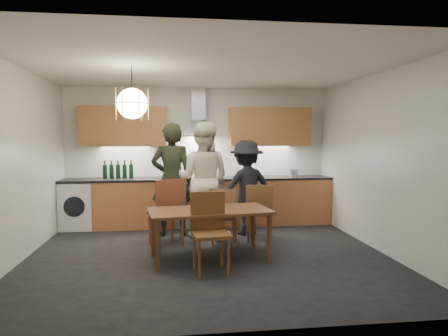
{
  "coord_description": "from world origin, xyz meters",
  "views": [
    {
      "loc": [
        -0.46,
        -5.49,
        1.66
      ],
      "look_at": [
        0.28,
        0.4,
        1.2
      ],
      "focal_mm": 32.0,
      "sensor_mm": 36.0,
      "label": 1
    }
  ],
  "objects": [
    {
      "name": "counter_run",
      "position": [
        0.02,
        1.95,
        0.45
      ],
      "size": [
        5.0,
        0.62,
        0.9
      ],
      "color": "#D58652",
      "rests_on": "ground"
    },
    {
      "name": "chair_front",
      "position": [
        -0.03,
        -0.62,
        0.56
      ],
      "size": [
        0.49,
        0.49,
        0.97
      ],
      "rotation": [
        0.0,
        0.0,
        0.12
      ],
      "color": "brown",
      "rests_on": "ground"
    },
    {
      "name": "person_mid",
      "position": [
        0.01,
        1.09,
        0.96
      ],
      "size": [
        1.1,
        0.97,
        1.91
      ],
      "primitive_type": "imported",
      "rotation": [
        0.0,
        0.0,
        2.84
      ],
      "color": "silver",
      "rests_on": "ground"
    },
    {
      "name": "person_left",
      "position": [
        -0.5,
        1.2,
        0.95
      ],
      "size": [
        0.72,
        0.5,
        1.9
      ],
      "primitive_type": "imported",
      "rotation": [
        0.0,
        0.0,
        3.07
      ],
      "color": "black",
      "rests_on": "ground"
    },
    {
      "name": "wine_bottles",
      "position": [
        -1.49,
        2.0,
        1.07
      ],
      "size": [
        0.55,
        0.08,
        0.33
      ],
      "color": "black",
      "rests_on": "counter_run"
    },
    {
      "name": "pendant_lamp",
      "position": [
        -1.0,
        -0.1,
        2.1
      ],
      "size": [
        0.43,
        0.43,
        0.7
      ],
      "color": "black",
      "rests_on": "ground"
    },
    {
      "name": "ground",
      "position": [
        0.0,
        0.0,
        0.0
      ],
      "size": [
        5.0,
        5.0,
        0.0
      ],
      "primitive_type": "plane",
      "color": "black",
      "rests_on": "ground"
    },
    {
      "name": "dining_table",
      "position": [
        0.01,
        -0.18,
        0.6
      ],
      "size": [
        1.71,
        1.01,
        0.68
      ],
      "rotation": [
        0.0,
        0.0,
        0.13
      ],
      "color": "brown",
      "rests_on": "ground"
    },
    {
      "name": "person_right",
      "position": [
        0.76,
        1.17,
        0.8
      ],
      "size": [
        1.16,
        0.84,
        1.61
      ],
      "primitive_type": "imported",
      "rotation": [
        0.0,
        0.0,
        3.4
      ],
      "color": "black",
      "rests_on": "ground"
    },
    {
      "name": "wall_fixtures",
      "position": [
        0.0,
        2.07,
        1.87
      ],
      "size": [
        4.3,
        0.54,
        1.1
      ],
      "color": "#BD7F48",
      "rests_on": "ground"
    },
    {
      "name": "chair_back_right",
      "position": [
        0.87,
        0.63,
        0.53
      ],
      "size": [
        0.51,
        0.51,
        0.92
      ],
      "rotation": [
        0.0,
        0.0,
        2.87
      ],
      "color": "brown",
      "rests_on": "ground"
    },
    {
      "name": "chair_back_left",
      "position": [
        -0.56,
        0.5,
        0.59
      ],
      "size": [
        0.61,
        0.61,
        1.04
      ],
      "rotation": [
        0.0,
        0.0,
        3.55
      ],
      "color": "brown",
      "rests_on": "ground"
    },
    {
      "name": "range_stove",
      "position": [
        0.0,
        1.94,
        0.44
      ],
      "size": [
        0.9,
        0.6,
        0.92
      ],
      "color": "silver",
      "rests_on": "ground"
    },
    {
      "name": "chair_back_mid",
      "position": [
        0.28,
        0.47,
        0.51
      ],
      "size": [
        0.49,
        0.49,
        0.89
      ],
      "rotation": [
        0.0,
        0.0,
        2.87
      ],
      "color": "brown",
      "rests_on": "ground"
    },
    {
      "name": "stock_pot",
      "position": [
        1.84,
        2.0,
        0.96
      ],
      "size": [
        0.24,
        0.24,
        0.13
      ],
      "primitive_type": "cylinder",
      "rotation": [
        0.0,
        0.0,
        0.36
      ],
      "color": "#BAB9BD",
      "rests_on": "counter_run"
    },
    {
      "name": "mixing_bowl",
      "position": [
        1.09,
        1.87,
        0.93
      ],
      "size": [
        0.3,
        0.3,
        0.07
      ],
      "primitive_type": "imported",
      "rotation": [
        0.0,
        0.0,
        0.1
      ],
      "color": "#A7A8AB",
      "rests_on": "counter_run"
    },
    {
      "name": "room_shell",
      "position": [
        0.0,
        0.0,
        1.71
      ],
      "size": [
        5.02,
        4.52,
        2.61
      ],
      "color": "white",
      "rests_on": "ground"
    }
  ]
}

